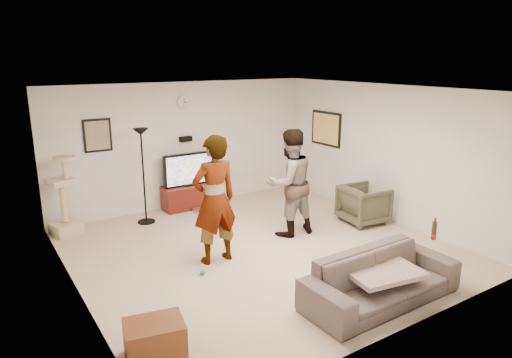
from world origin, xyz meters
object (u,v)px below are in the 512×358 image
cat_tree (63,195)px  beer_bottle (434,231)px  person_left (215,200)px  sofa (381,279)px  tv_stand (191,196)px  armchair (364,204)px  floor_lamp (144,177)px  side_table (155,340)px  tv (190,169)px  person_right (290,183)px

cat_tree → beer_bottle: bearing=-50.2°
person_left → sofa: person_left is taller
tv_stand → armchair: armchair is taller
floor_lamp → side_table: 4.12m
armchair → tv: bearing=48.8°
tv_stand → side_table: size_ratio=1.93×
person_left → sofa: 2.55m
person_right → tv_stand: bearing=-68.8°
sofa → armchair: 2.86m
person_right → sofa: size_ratio=0.87×
person_right → beer_bottle: bearing=104.4°
person_right → floor_lamp: bearing=-43.6°
person_right → side_table: bearing=33.3°
side_table → cat_tree: bearing=90.8°
floor_lamp → armchair: size_ratio=2.27×
person_right → cat_tree: bearing=-31.5°
sofa → beer_bottle: beer_bottle is taller
sofa → armchair: bearing=48.0°
cat_tree → sofa: (2.83, -4.55, -0.38)m
floor_lamp → side_table: (-1.30, -3.85, -0.68)m
beer_bottle → cat_tree: bearing=129.8°
cat_tree → beer_bottle: (3.79, -4.55, 0.05)m
tv_stand → side_table: (-2.38, -4.21, -0.04)m
cat_tree → armchair: cat_tree is taller
cat_tree → person_left: size_ratio=0.72×
floor_lamp → armchair: 4.05m
beer_bottle → side_table: size_ratio=0.42×
tv → floor_lamp: (-1.07, -0.35, 0.07)m
person_left → cat_tree: bearing=-55.8°
tv_stand → armchair: 3.42m
tv → sofa: 4.72m
tv → sofa: bearing=-85.2°
tv → sofa: tv is taller
cat_tree → person_right: 3.86m
cat_tree → armchair: bearing=-27.0°
cat_tree → tv: bearing=3.2°
tv_stand → floor_lamp: bearing=-161.9°
person_left → beer_bottle: person_left is taller
tv → beer_bottle: size_ratio=4.40×
sofa → armchair: (1.89, 2.14, 0.04)m
person_right → sofa: bearing=82.1°
armchair → sofa: bearing=145.3°
person_left → armchair: 3.12m
floor_lamp → person_right: 2.66m
floor_lamp → tv: bearing=18.1°
tv → floor_lamp: size_ratio=0.63×
beer_bottle → person_left: bearing=134.5°
sofa → side_table: 2.82m
beer_bottle → armchair: bearing=66.6°
floor_lamp → armchair: floor_lamp is taller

